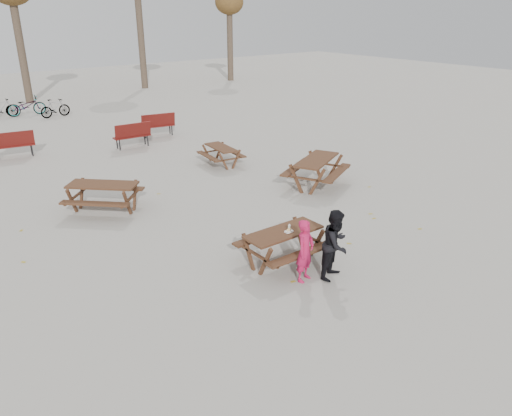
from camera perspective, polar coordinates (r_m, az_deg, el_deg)
ground at (r=11.38m, az=3.09°, el=-6.18°), size 80.00×80.00×0.00m
main_picnic_table at (r=11.12m, az=3.15°, el=-3.52°), size 1.80×1.45×0.78m
food_tray at (r=10.98m, az=3.78°, el=-2.69°), size 0.18×0.11×0.03m
bread_roll at (r=10.96m, az=3.78°, el=-2.48°), size 0.14×0.06×0.05m
soda_bottle at (r=11.00m, az=3.83°, el=-2.33°), size 0.07×0.07×0.17m
child at (r=10.41m, az=5.64°, el=-4.88°), size 0.58×0.47×1.37m
adult at (r=10.59m, az=9.12°, el=-4.11°), size 0.89×0.79×1.52m
picnic_table_east at (r=16.11m, az=6.88°, el=4.09°), size 2.59×2.40×0.89m
picnic_table_north at (r=14.59m, az=-16.99°, el=1.15°), size 2.42×2.41×0.81m
picnic_table_far at (r=18.23m, az=-3.99°, el=5.98°), size 1.40×1.67×0.67m
park_bench_row at (r=21.06m, az=-20.49°, el=7.36°), size 9.82×2.02×1.03m
fallen_leaves at (r=13.43m, az=-2.22°, el=-1.54°), size 11.00×11.00×0.01m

